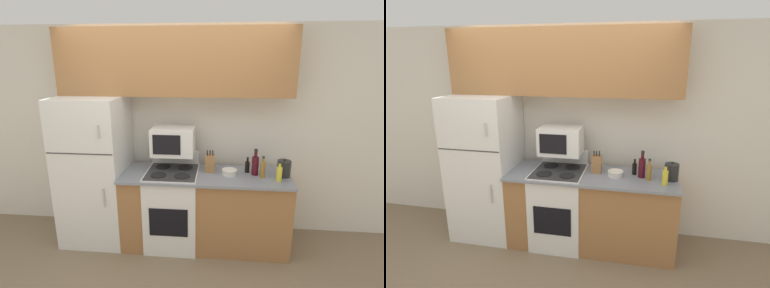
# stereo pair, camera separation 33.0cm
# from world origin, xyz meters

# --- Properties ---
(ground_plane) EXTENTS (12.00, 12.00, 0.00)m
(ground_plane) POSITION_xyz_m (0.00, 0.00, 0.00)
(ground_plane) COLOR #7F6B51
(wall_back) EXTENTS (8.00, 0.05, 2.55)m
(wall_back) POSITION_xyz_m (0.00, 0.75, 1.27)
(wall_back) COLOR silver
(wall_back) RESTS_ON ground_plane
(lower_cabinets) EXTENTS (1.89, 0.68, 0.90)m
(lower_cabinets) POSITION_xyz_m (0.37, 0.32, 0.45)
(lower_cabinets) COLOR #9E6B3D
(lower_cabinets) RESTS_ON ground_plane
(refrigerator) EXTENTS (0.75, 0.74, 1.75)m
(refrigerator) POSITION_xyz_m (-0.95, 0.36, 0.87)
(refrigerator) COLOR white
(refrigerator) RESTS_ON ground_plane
(upper_cabinets) EXTENTS (2.64, 0.35, 0.74)m
(upper_cabinets) POSITION_xyz_m (0.00, 0.55, 2.12)
(upper_cabinets) COLOR #9E6B3D
(upper_cabinets) RESTS_ON refrigerator
(stove) EXTENTS (0.59, 0.66, 1.07)m
(stove) POSITION_xyz_m (-0.01, 0.31, 0.47)
(stove) COLOR white
(stove) RESTS_ON ground_plane
(microwave) EXTENTS (0.49, 0.35, 0.32)m
(microwave) POSITION_xyz_m (-0.01, 0.44, 1.24)
(microwave) COLOR white
(microwave) RESTS_ON stove
(knife_block) EXTENTS (0.11, 0.11, 0.26)m
(knife_block) POSITION_xyz_m (0.42, 0.38, 1.00)
(knife_block) COLOR #9E6B3D
(knife_block) RESTS_ON lower_cabinets
(bowl) EXTENTS (0.17, 0.17, 0.07)m
(bowl) POSITION_xyz_m (0.64, 0.29, 0.93)
(bowl) COLOR silver
(bowl) RESTS_ON lower_cabinets
(bottle_cooking_spray) EXTENTS (0.06, 0.06, 0.22)m
(bottle_cooking_spray) POSITION_xyz_m (1.16, 0.16, 0.99)
(bottle_cooking_spray) COLOR gold
(bottle_cooking_spray) RESTS_ON lower_cabinets
(bottle_soy_sauce) EXTENTS (0.05, 0.05, 0.18)m
(bottle_soy_sauce) POSITION_xyz_m (0.85, 0.39, 0.97)
(bottle_soy_sauce) COLOR black
(bottle_soy_sauce) RESTS_ON lower_cabinets
(bottle_wine_red) EXTENTS (0.08, 0.08, 0.30)m
(bottle_wine_red) POSITION_xyz_m (0.93, 0.32, 1.02)
(bottle_wine_red) COLOR #470F19
(bottle_wine_red) RESTS_ON lower_cabinets
(bottle_vinegar) EXTENTS (0.06, 0.06, 0.24)m
(bottle_vinegar) POSITION_xyz_m (1.00, 0.25, 0.99)
(bottle_vinegar) COLOR olive
(bottle_vinegar) RESTS_ON lower_cabinets
(kettle) EXTENTS (0.15, 0.15, 0.21)m
(kettle) POSITION_xyz_m (1.24, 0.31, 0.99)
(kettle) COLOR black
(kettle) RESTS_ON lower_cabinets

